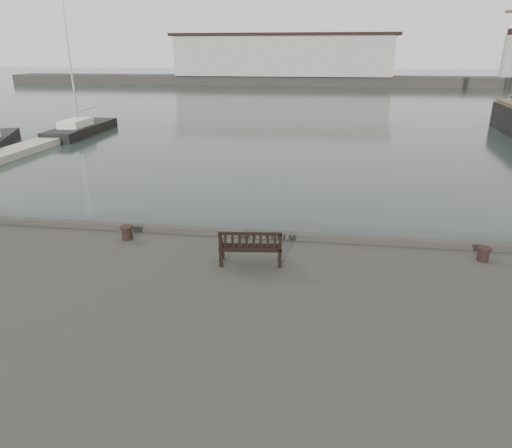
{
  "coord_description": "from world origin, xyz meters",
  "views": [
    {
      "loc": [
        1.37,
        -12.85,
        6.81
      ],
      "look_at": [
        -0.42,
        -0.5,
        2.1
      ],
      "focal_mm": 32.0,
      "sensor_mm": 36.0,
      "label": 1
    }
  ],
  "objects": [
    {
      "name": "ground",
      "position": [
        0.0,
        0.0,
        0.0
      ],
      "size": [
        400.0,
        400.0,
        0.0
      ],
      "primitive_type": "plane",
      "color": "black",
      "rests_on": "ground"
    },
    {
      "name": "breakwater",
      "position": [
        -4.56,
        92.0,
        4.3
      ],
      "size": [
        140.0,
        9.5,
        12.2
      ],
      "color": "#383530",
      "rests_on": "ground"
    },
    {
      "name": "bollard_right",
      "position": [
        5.81,
        -0.96,
        1.75
      ],
      "size": [
        0.45,
        0.45,
        0.38
      ],
      "primitive_type": "cylinder",
      "rotation": [
        0.0,
        0.0,
        0.29
      ],
      "color": "black",
      "rests_on": "quay"
    },
    {
      "name": "bench",
      "position": [
        -0.34,
        -2.05,
        1.86
      ],
      "size": [
        1.69,
        0.74,
        0.94
      ],
      "rotation": [
        0.0,
        0.0,
        0.11
      ],
      "color": "black",
      "rests_on": "quay"
    },
    {
      "name": "bollard_left",
      "position": [
        -4.26,
        -0.9,
        1.76
      ],
      "size": [
        0.49,
        0.49,
        0.41
      ],
      "primitive_type": "cylinder",
      "rotation": [
        0.0,
        0.0,
        -0.33
      ],
      "color": "black",
      "rests_on": "quay"
    },
    {
      "name": "yacht_d",
      "position": [
        -19.74,
        25.22,
        0.23
      ],
      "size": [
        2.91,
        9.73,
        12.12
      ],
      "rotation": [
        0.0,
        0.0,
        0.03
      ],
      "color": "black",
      "rests_on": "ground"
    }
  ]
}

